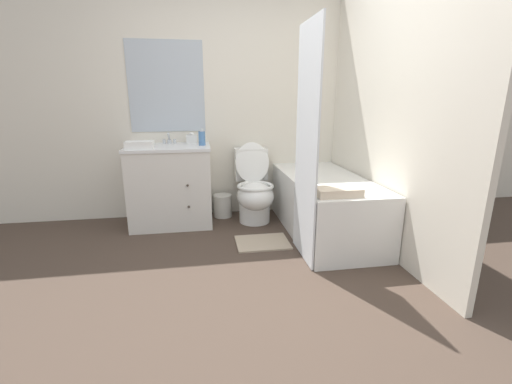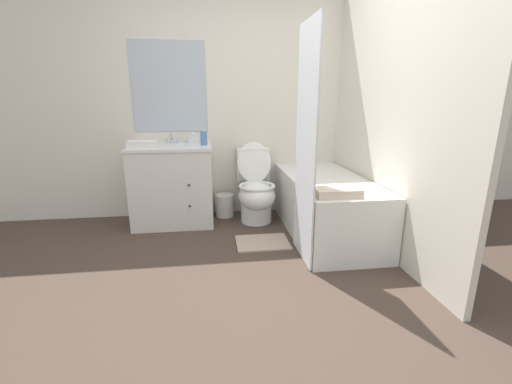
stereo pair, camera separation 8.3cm
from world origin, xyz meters
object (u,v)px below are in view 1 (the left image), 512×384
Objects in this scene: hand_towel_folded at (140,145)px; bath_towel_folded at (338,192)px; toilet at (254,191)px; wastebasket at (223,206)px; soap_dispenser at (202,138)px; vanity_cabinet at (171,185)px; tissue_box at (192,139)px; sink_faucet at (169,140)px; bath_mat at (262,242)px; bathtub at (324,205)px.

bath_towel_folded is at bearing -30.78° from hand_towel_folded.
toilet is 0.44m from wastebasket.
hand_towel_folded is at bearing -174.28° from toilet.
toilet reaches higher than wastebasket.
soap_dispenser is 1.56m from bath_towel_folded.
wastebasket is at bearing 36.89° from soap_dispenser.
vanity_cabinet is 7.01× the size of tissue_box.
tissue_box is (-0.64, 0.25, 0.55)m from toilet.
hand_towel_folded is at bearing -158.59° from wastebasket.
bath_towel_folded is at bearing -44.06° from sink_faucet.
vanity_cabinet is 0.54m from hand_towel_folded.
bath_towel_folded is 0.72× the size of bath_mat.
toilet reaches higher than bathtub.
tissue_box reaches higher than vanity_cabinet.
wastebasket is (-0.97, 0.64, -0.16)m from bathtub.
hand_towel_folded is 1.91m from bath_towel_folded.
bathtub is (1.52, -0.69, -0.59)m from sink_faucet.
tissue_box is at bearing 125.49° from bath_mat.
sink_faucet is at bearing 178.81° from tissue_box.
wastebasket is (-0.33, 0.20, -0.21)m from toilet.
bath_mat is at bearing 138.59° from bath_towel_folded.
hand_towel_folded reaches higher than bath_mat.
soap_dispenser is at bearing -143.11° from wastebasket.
toilet is at bearing 145.24° from bathtub.
bathtub is at bearing -34.76° from toilet.
toilet is at bearing -20.90° from tissue_box.
hand_towel_folded is at bearing 149.22° from bath_towel_folded.
bath_towel_folded is (1.03, -1.13, -0.32)m from soap_dispenser.
toilet is (0.88, -0.25, -0.54)m from sink_faucet.
bath_towel_folded is (1.38, -1.33, -0.27)m from sink_faucet.
vanity_cabinet is 0.48m from sink_faucet.
wastebasket is at bearing -5.29° from sink_faucet.
toilet is at bearing 87.97° from bath_mat.
tissue_box is at bearing -1.19° from sink_faucet.
bath_towel_folded is (1.14, -1.33, -0.29)m from tissue_box.
sink_faucet is 1.18× the size of tissue_box.
vanity_cabinet reaches higher than wastebasket.
sink_faucet reaches higher than bath_towel_folded.
bathtub is at bearing -10.53° from hand_towel_folded.
bath_mat is at bearing -92.03° from toilet.
wastebasket is 1.14m from hand_towel_folded.
vanity_cabinet is at bearing 35.15° from hand_towel_folded.
soap_dispenser is at bearing 157.34° from bathtub.
toilet is at bearing -4.08° from vanity_cabinet.
toilet is 1.22m from bath_towel_folded.
sink_faucet is 1.50m from bath_mat.
soap_dispenser reaches higher than bathtub.
bath_mat is at bearing -38.71° from vanity_cabinet.
vanity_cabinet is at bearing -90.00° from sink_faucet.
bath_towel_folded is at bearing -49.37° from tissue_box.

